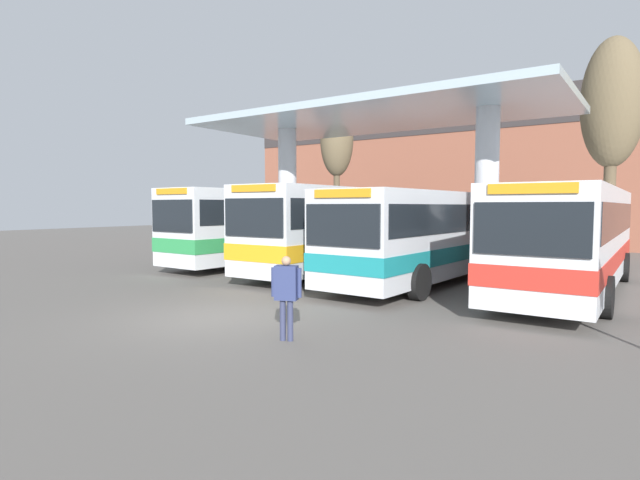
{
  "coord_description": "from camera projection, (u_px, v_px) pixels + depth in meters",
  "views": [
    {
      "loc": [
        8.57,
        -8.27,
        2.63
      ],
      "look_at": [
        0.0,
        4.27,
        1.6
      ],
      "focal_mm": 28.0,
      "sensor_mm": 36.0,
      "label": 1
    }
  ],
  "objects": [
    {
      "name": "transit_bus_far_right_bay",
      "position": [
        571.0,
        235.0,
        15.3
      ],
      "size": [
        2.81,
        11.88,
        3.14
      ],
      "rotation": [
        0.0,
        0.0,
        3.14
      ],
      "color": "silver",
      "rests_on": "ground_plane"
    },
    {
      "name": "pedestrian_waiting",
      "position": [
        286.0,
        289.0,
        9.7
      ],
      "size": [
        0.6,
        0.39,
        1.67
      ],
      "rotation": [
        0.0,
        0.0,
        0.38
      ],
      "color": "#333856",
      "rests_on": "ground_plane"
    },
    {
      "name": "poplar_tree_behind_left",
      "position": [
        613.0,
        107.0,
        18.68
      ],
      "size": [
        2.21,
        2.21,
        8.95
      ],
      "color": "brown",
      "rests_on": "ground_plane"
    },
    {
      "name": "transit_bus_left_bay",
      "position": [
        277.0,
        223.0,
        23.21
      ],
      "size": [
        3.07,
        11.88,
        3.32
      ],
      "rotation": [
        0.0,
        0.0,
        3.1
      ],
      "color": "silver",
      "rests_on": "ground_plane"
    },
    {
      "name": "ground_plane",
      "position": [
        218.0,
        317.0,
        11.81
      ],
      "size": [
        100.0,
        100.0,
        0.0
      ],
      "primitive_type": "plane",
      "color": "#605B56"
    },
    {
      "name": "transit_bus_right_bay",
      "position": [
        428.0,
        232.0,
        17.16
      ],
      "size": [
        3.07,
        10.74,
        3.1
      ],
      "rotation": [
        0.0,
        0.0,
        3.1
      ],
      "color": "silver",
      "rests_on": "ground_plane"
    },
    {
      "name": "transit_bus_center_bay",
      "position": [
        341.0,
        226.0,
        19.74
      ],
      "size": [
        2.87,
        10.45,
        3.33
      ],
      "rotation": [
        0.0,
        0.0,
        3.15
      ],
      "color": "silver",
      "rests_on": "ground_plane"
    },
    {
      "name": "poplar_tree_behind_right",
      "position": [
        337.0,
        143.0,
        27.11
      ],
      "size": [
        1.8,
        1.8,
        8.22
      ],
      "color": "brown",
      "rests_on": "ground_plane"
    },
    {
      "name": "parked_car_street",
      "position": [
        366.0,
        231.0,
        33.34
      ],
      "size": [
        4.6,
        2.21,
        1.98
      ],
      "rotation": [
        0.0,
        0.0,
        -0.04
      ],
      "color": "black",
      "rests_on": "ground_plane"
    },
    {
      "name": "station_canopy",
      "position": [
        375.0,
        137.0,
        17.87
      ],
      "size": [
        12.98,
        6.15,
        5.96
      ],
      "color": "silver",
      "rests_on": "ground_plane"
    },
    {
      "name": "townhouse_backdrop",
      "position": [
        503.0,
        156.0,
        32.26
      ],
      "size": [
        40.0,
        0.58,
        10.05
      ],
      "color": "brown",
      "rests_on": "ground_plane"
    }
  ]
}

